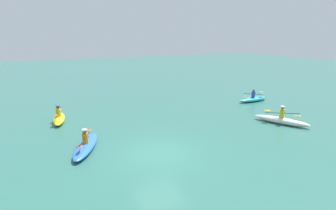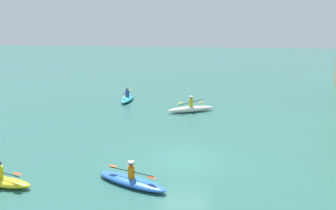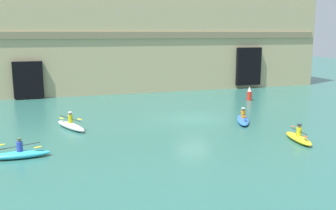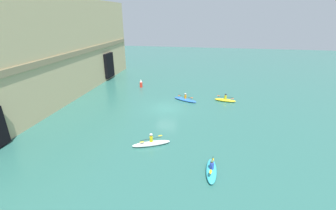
{
  "view_description": "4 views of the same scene",
  "coord_description": "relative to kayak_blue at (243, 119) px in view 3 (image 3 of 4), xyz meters",
  "views": [
    {
      "loc": [
        5.03,
        10.7,
        5.52
      ],
      "look_at": [
        -2.0,
        -2.88,
        1.51
      ],
      "focal_mm": 28.0,
      "sensor_mm": 36.0,
      "label": 1
    },
    {
      "loc": [
        17.23,
        1.22,
        7.09
      ],
      "look_at": [
        -1.99,
        -1.13,
        2.24
      ],
      "focal_mm": 40.0,
      "sensor_mm": 36.0,
      "label": 2
    },
    {
      "loc": [
        -10.16,
        -25.65,
        6.4
      ],
      "look_at": [
        -2.83,
        -2.65,
        1.73
      ],
      "focal_mm": 40.0,
      "sensor_mm": 36.0,
      "label": 3
    },
    {
      "loc": [
        -25.96,
        -4.96,
        10.98
      ],
      "look_at": [
        -4.55,
        -1.03,
        2.29
      ],
      "focal_mm": 24.0,
      "sensor_mm": 36.0,
      "label": 4
    }
  ],
  "objects": [
    {
      "name": "kayak_blue",
      "position": [
        0.0,
        0.0,
        0.0
      ],
      "size": [
        2.2,
        3.45,
        1.06
      ],
      "rotation": [
        0.0,
        0.0,
        4.28
      ],
      "color": "blue",
      "rests_on": "ground"
    },
    {
      "name": "cliff_bluff",
      "position": [
        -3.25,
        17.85,
        6.44
      ],
      "size": [
        42.15,
        5.86,
        13.33
      ],
      "color": "tan",
      "rests_on": "ground"
    },
    {
      "name": "kayak_white",
      "position": [
        -12.07,
        1.75,
        0.05
      ],
      "size": [
        2.03,
        3.43,
        1.18
      ],
      "rotation": [
        0.0,
        0.0,
        2.0
      ],
      "color": "white",
      "rests_on": "ground"
    },
    {
      "name": "kayak_yellow",
      "position": [
        0.74,
        -5.42,
        0.03
      ],
      "size": [
        1.16,
        2.93,
        1.06
      ],
      "rotation": [
        0.0,
        0.0,
        1.41
      ],
      "color": "yellow",
      "rests_on": "ground"
    },
    {
      "name": "marker_buoy",
      "position": [
        4.99,
        7.85,
        0.43
      ],
      "size": [
        0.45,
        0.45,
        1.35
      ],
      "color": "red",
      "rests_on": "ground"
    },
    {
      "name": "kayak_cyan",
      "position": [
        -14.93,
        -3.61,
        0.03
      ],
      "size": [
        3.0,
        0.8,
        1.08
      ],
      "rotation": [
        0.0,
        0.0,
        0.01
      ],
      "color": "#33B2C6",
      "rests_on": "ground"
    },
    {
      "name": "ground_plane",
      "position": [
        -3.09,
        2.06,
        -0.2
      ],
      "size": [
        120.0,
        120.0,
        0.0
      ],
      "primitive_type": "plane",
      "color": "#2D665B"
    }
  ]
}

